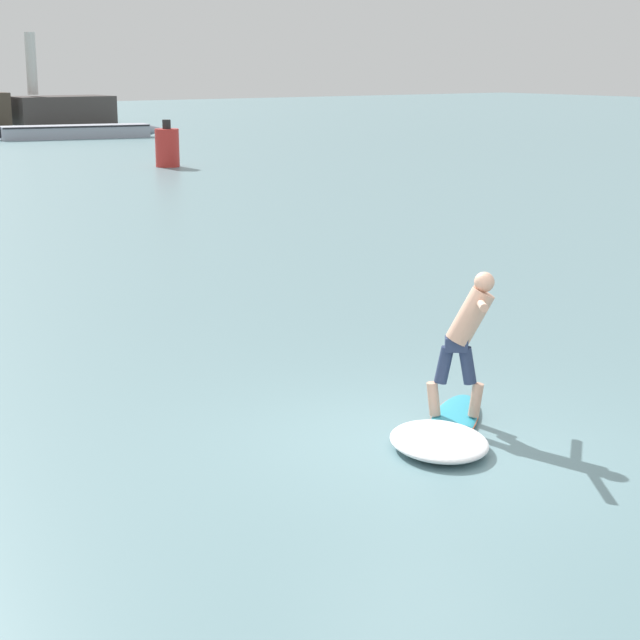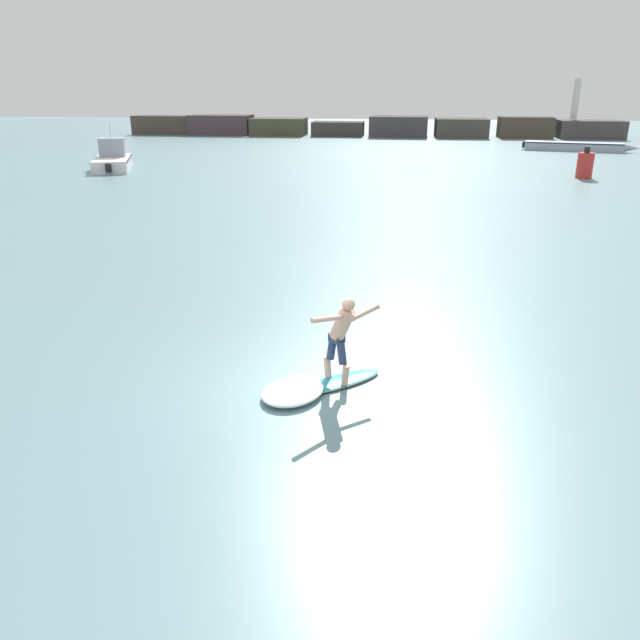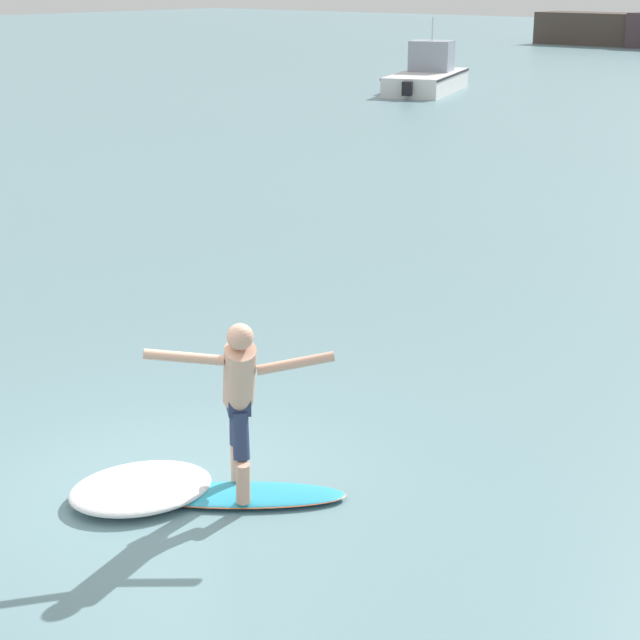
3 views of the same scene
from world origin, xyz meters
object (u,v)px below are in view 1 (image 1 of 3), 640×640
object	(u,v)px
surfboard	(454,420)
surfer	(467,331)
fishing_boat_near_jetty	(80,131)
channel_marker_buoy	(167,147)

from	to	relation	value
surfboard	surfer	size ratio (longest dim) A/B	1.10
surfer	fishing_boat_near_jetty	xyz separation A→B (m)	(15.35, 47.57, -0.71)
surfer	fishing_boat_near_jetty	world-z (taller)	surfer
surfboard	fishing_boat_near_jetty	bearing A→B (deg)	71.97
surfboard	channel_marker_buoy	world-z (taller)	channel_marker_buoy
fishing_boat_near_jetty	surfboard	bearing A→B (deg)	-108.03
surfer	channel_marker_buoy	bearing A→B (deg)	68.79
surfboard	fishing_boat_near_jetty	size ratio (longest dim) A/B	0.20
fishing_boat_near_jetty	channel_marker_buoy	size ratio (longest dim) A/B	5.02
surfboard	surfer	world-z (taller)	surfer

